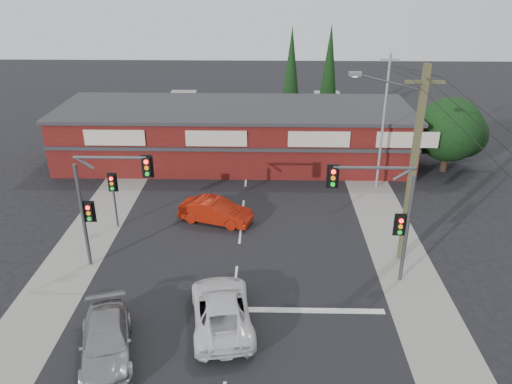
{
  "coord_description": "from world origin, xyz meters",
  "views": [
    {
      "loc": [
        1.46,
        -19.4,
        14.08
      ],
      "look_at": [
        0.95,
        3.0,
        3.7
      ],
      "focal_mm": 35.0,
      "sensor_mm": 36.0,
      "label": 1
    }
  ],
  "objects_px": {
    "white_suv": "(221,309)",
    "silver_suv": "(106,341)",
    "red_sedan": "(216,211)",
    "shop_building": "(235,134)",
    "utility_pole": "(411,161)"
  },
  "relations": [
    {
      "from": "white_suv",
      "to": "silver_suv",
      "type": "relative_size",
      "value": 1.11
    },
    {
      "from": "white_suv",
      "to": "red_sedan",
      "type": "distance_m",
      "value": 9.21
    },
    {
      "from": "silver_suv",
      "to": "shop_building",
      "type": "distance_m",
      "value": 21.77
    },
    {
      "from": "silver_suv",
      "to": "utility_pole",
      "type": "distance_m",
      "value": 15.74
    },
    {
      "from": "silver_suv",
      "to": "utility_pole",
      "type": "relative_size",
      "value": 0.47
    },
    {
      "from": "silver_suv",
      "to": "utility_pole",
      "type": "bearing_deg",
      "value": 13.95
    },
    {
      "from": "silver_suv",
      "to": "utility_pole",
      "type": "xyz_separation_m",
      "value": [
        13.06,
        7.41,
        4.71
      ]
    },
    {
      "from": "white_suv",
      "to": "red_sedan",
      "type": "height_order",
      "value": "white_suv"
    },
    {
      "from": "silver_suv",
      "to": "shop_building",
      "type": "relative_size",
      "value": 0.17
    },
    {
      "from": "white_suv",
      "to": "silver_suv",
      "type": "xyz_separation_m",
      "value": [
        -4.31,
        -2.0,
        -0.04
      ]
    },
    {
      "from": "white_suv",
      "to": "silver_suv",
      "type": "distance_m",
      "value": 4.75
    },
    {
      "from": "shop_building",
      "to": "red_sedan",
      "type": "bearing_deg",
      "value": -92.92
    },
    {
      "from": "red_sedan",
      "to": "shop_building",
      "type": "relative_size",
      "value": 0.16
    },
    {
      "from": "white_suv",
      "to": "shop_building",
      "type": "relative_size",
      "value": 0.19
    },
    {
      "from": "silver_suv",
      "to": "white_suv",
      "type": "bearing_deg",
      "value": 9.29
    }
  ]
}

